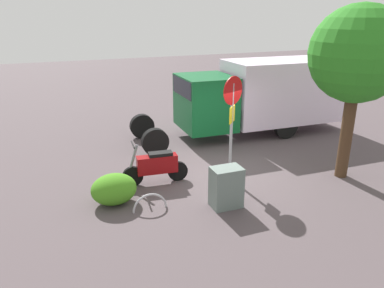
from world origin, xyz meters
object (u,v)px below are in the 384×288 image
at_px(box_truck_near, 261,93).
at_px(motorcycle, 157,165).
at_px(street_tree, 358,55).
at_px(utility_cabinet, 226,187).
at_px(stop_sign, 232,113).
at_px(bike_rack_hoop, 150,210).

bearing_deg(box_truck_near, motorcycle, 31.73).
bearing_deg(motorcycle, street_tree, 168.75).
height_order(motorcycle, utility_cabinet, motorcycle).
xyz_separation_m(box_truck_near, stop_sign, (3.16, 3.33, 0.37)).
bearing_deg(bike_rack_hoop, street_tree, 176.48).
height_order(motorcycle, street_tree, street_tree).
xyz_separation_m(utility_cabinet, bike_rack_hoop, (1.74, -0.57, -0.50)).
relative_size(box_truck_near, stop_sign, 2.84).
distance_m(box_truck_near, motorcycle, 5.91).
height_order(stop_sign, bike_rack_hoop, stop_sign).
bearing_deg(box_truck_near, bike_rack_hoop, 38.90).
xyz_separation_m(street_tree, bike_rack_hoop, (5.63, -0.35, -3.40)).
bearing_deg(motorcycle, utility_cabinet, 127.57).
distance_m(motorcycle, street_tree, 6.01).
xyz_separation_m(street_tree, utility_cabinet, (3.89, 0.22, -2.90)).
distance_m(motorcycle, utility_cabinet, 2.21).
bearing_deg(box_truck_near, utility_cabinet, 52.74).
bearing_deg(utility_cabinet, box_truck_near, -130.79).
xyz_separation_m(motorcycle, street_tree, (-5.00, 1.68, 2.88)).
height_order(utility_cabinet, bike_rack_hoop, utility_cabinet).
height_order(street_tree, bike_rack_hoop, street_tree).
relative_size(motorcycle, stop_sign, 0.62).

